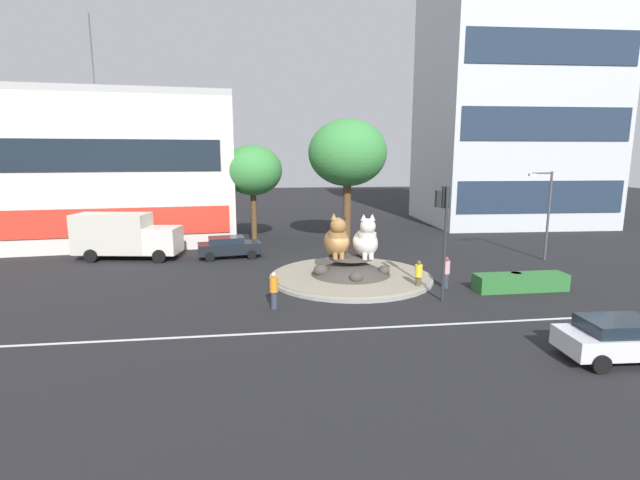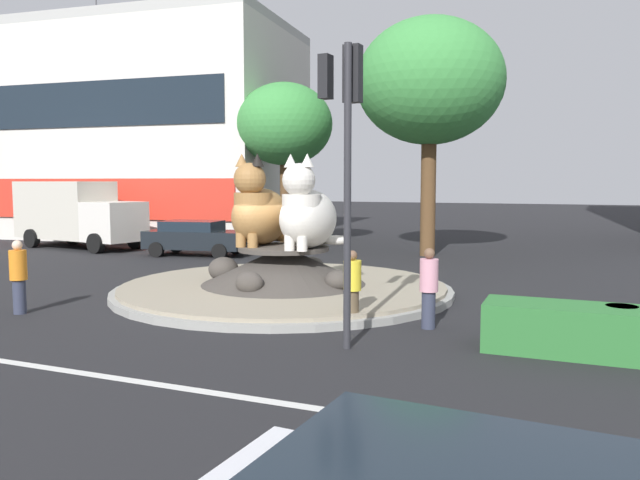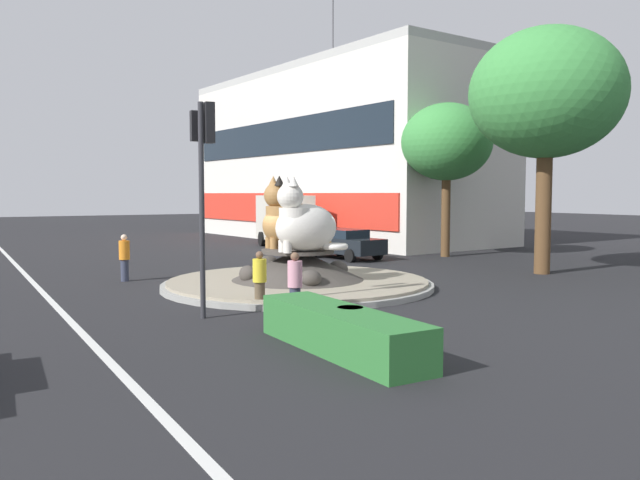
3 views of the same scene
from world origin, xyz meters
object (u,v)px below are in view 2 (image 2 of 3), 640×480
cat_statue_white (307,214)px  litter_bin (621,330)px  traffic_light_mast (346,129)px  pedestrian_yellow_shirt (352,286)px  cat_statue_tabby (259,212)px  pedestrian_orange_shirt (19,275)px  delivery_box_truck (76,213)px  second_tree_near_tower (430,83)px  pedestrian_pink_shirt (429,287)px  hatchback_near_shophouse (196,237)px  broadleaf_tree_behind_island (284,125)px  shophouse_block (88,135)px

cat_statue_white → litter_bin: 8.39m
traffic_light_mast → pedestrian_yellow_shirt: 3.76m
cat_statue_tabby → pedestrian_yellow_shirt: 5.12m
pedestrian_orange_shirt → litter_bin: bearing=153.2°
cat_statue_tabby → traffic_light_mast: size_ratio=0.46×
pedestrian_orange_shirt → delivery_box_truck: delivery_box_truck is taller
second_tree_near_tower → litter_bin: bearing=-64.3°
second_tree_near_tower → litter_bin: second_tree_near_tower is taller
pedestrian_yellow_shirt → pedestrian_pink_shirt: size_ratio=0.95×
pedestrian_yellow_shirt → pedestrian_pink_shirt: bearing=-110.2°
cat_statue_white → traffic_light_mast: size_ratio=0.46×
hatchback_near_shophouse → pedestrian_pink_shirt: bearing=-46.1°
cat_statue_white → pedestrian_orange_shirt: cat_statue_white is taller
cat_statue_tabby → hatchback_near_shophouse: size_ratio=0.58×
pedestrian_yellow_shirt → hatchback_near_shophouse: size_ratio=0.36×
second_tree_near_tower → delivery_box_truck: bearing=-168.8°
cat_statue_white → delivery_box_truck: cat_statue_white is taller
cat_statue_tabby → cat_statue_white: size_ratio=1.01×
traffic_light_mast → delivery_box_truck: traffic_light_mast is taller
pedestrian_pink_shirt → pedestrian_yellow_shirt: bearing=136.3°
second_tree_near_tower → broadleaf_tree_behind_island: bearing=169.6°
shophouse_block → pedestrian_pink_shirt: size_ratio=14.95×
cat_statue_white → litter_bin: bearing=69.1°
cat_statue_white → pedestrian_pink_shirt: bearing=59.4°
second_tree_near_tower → shophouse_block: bearing=170.5°
broadleaf_tree_behind_island → litter_bin: 21.39m
delivery_box_truck → broadleaf_tree_behind_island: bearing=36.6°
cat_statue_tabby → litter_bin: cat_statue_tabby is taller
cat_statue_white → pedestrian_yellow_shirt: 3.78m
cat_statue_white → shophouse_block: size_ratio=0.10×
cat_statue_tabby → pedestrian_yellow_shirt: bearing=53.2°
cat_statue_white → delivery_box_truck: bearing=-114.8°
cat_statue_white → pedestrian_yellow_shirt: (2.26, -2.68, -1.41)m
cat_statue_white → hatchback_near_shophouse: size_ratio=0.57×
cat_statue_white → cat_statue_tabby: bearing=-99.7°
pedestrian_pink_shirt → pedestrian_orange_shirt: bearing=140.5°
traffic_light_mast → pedestrian_pink_shirt: bearing=-25.3°
broadleaf_tree_behind_island → pedestrian_pink_shirt: 18.53m
broadleaf_tree_behind_island → traffic_light_mast: bearing=-60.9°
broadleaf_tree_behind_island → pedestrian_orange_shirt: 17.50m
second_tree_near_tower → pedestrian_yellow_shirt: (1.31, -13.39, -6.44)m
traffic_light_mast → litter_bin: 6.23m
cat_statue_tabby → second_tree_near_tower: second_tree_near_tower is taller
cat_statue_white → second_tree_near_tower: second_tree_near_tower is taller
pedestrian_orange_shirt → litter_bin: size_ratio=1.97×
pedestrian_yellow_shirt → pedestrian_orange_shirt: 7.98m
pedestrian_pink_shirt → hatchback_near_shophouse: 15.31m
second_tree_near_tower → hatchback_near_shophouse: 11.86m
cat_statue_white → traffic_light_mast: bearing=32.7°
cat_statue_white → broadleaf_tree_behind_island: bearing=-150.6°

